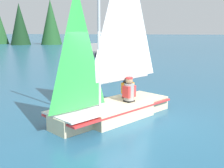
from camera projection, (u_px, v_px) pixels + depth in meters
ground_plane at (112, 117)px, 8.28m from camera, size 260.00×260.00×0.00m
sailboat_main at (113, 91)px, 8.16m from camera, size 3.40×3.95×5.35m
sailor_helm at (129, 94)px, 8.45m from camera, size 0.42×0.43×1.16m
sailor_crew at (128, 91)px, 8.91m from camera, size 0.42×0.43×1.16m
motorboat_distant at (93, 51)px, 28.19m from camera, size 3.80×5.38×1.11m
treeline_shore at (50, 24)px, 46.40m from camera, size 22.93×5.15×7.34m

